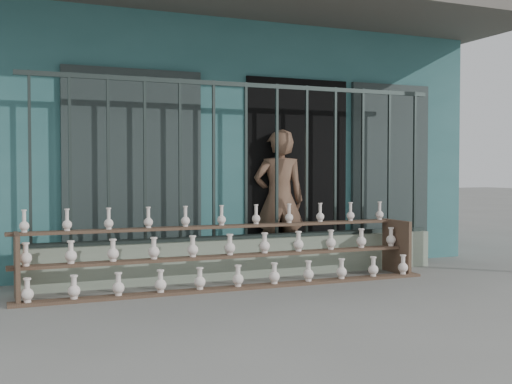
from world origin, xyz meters
name	(u,v)px	position (x,y,z in m)	size (l,w,h in m)	color
ground	(296,298)	(0.00, 0.00, 0.00)	(60.00, 60.00, 0.00)	slate
workshop_building	(177,146)	(0.00, 4.23, 1.62)	(7.40, 6.60, 3.21)	#316668
parapet_wall	(246,258)	(0.00, 1.30, 0.23)	(5.00, 0.20, 0.45)	gray
security_fence	(246,161)	(0.00, 1.30, 1.35)	(5.00, 0.04, 1.80)	#283330
shelf_rack	(230,252)	(-0.35, 0.89, 0.36)	(4.50, 0.68, 0.85)	brown
elderly_woman	(279,200)	(0.59, 1.65, 0.87)	(0.63, 0.42, 1.74)	brown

